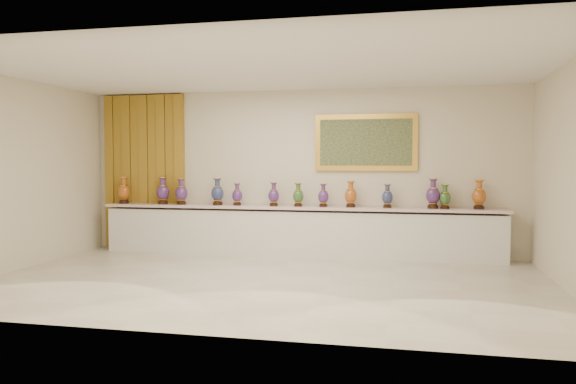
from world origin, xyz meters
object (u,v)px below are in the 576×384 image
object	(u,v)px
vase_1	(163,192)
vase_2	(181,193)
vase_0	(124,192)
counter	(296,232)

from	to	relation	value
vase_1	vase_2	size ratio (longest dim) A/B	1.04
vase_0	vase_2	size ratio (longest dim) A/B	1.03
vase_1	vase_2	bearing A→B (deg)	-3.94
vase_0	vase_2	xyz separation A→B (m)	(1.18, -0.01, -0.01)
vase_1	vase_2	world-z (taller)	vase_1
counter	vase_1	xyz separation A→B (m)	(-2.57, -0.02, 0.69)
vase_0	vase_1	distance (m)	0.80
vase_0	counter	bearing A→B (deg)	0.51
vase_0	vase_2	bearing A→B (deg)	-0.71
counter	vase_0	world-z (taller)	vase_0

